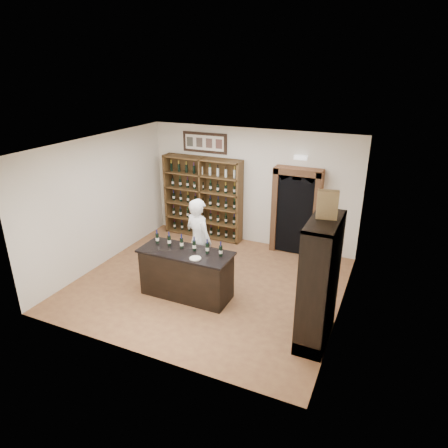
{
  "coord_description": "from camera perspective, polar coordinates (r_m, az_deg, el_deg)",
  "views": [
    {
      "loc": [
        3.42,
        -6.77,
        4.43
      ],
      "look_at": [
        0.23,
        0.3,
        1.32
      ],
      "focal_mm": 32.0,
      "sensor_mm": 36.0,
      "label": 1
    }
  ],
  "objects": [
    {
      "name": "ceiling",
      "position": [
        7.72,
        -2.51,
        11.13
      ],
      "size": [
        5.5,
        5.5,
        0.0
      ],
      "primitive_type": "plane",
      "rotation": [
        3.14,
        0.0,
        0.0
      ],
      "color": "white",
      "rests_on": "wall_back"
    },
    {
      "name": "arched_doorway",
      "position": [
        9.91,
        10.27,
        2.08
      ],
      "size": [
        1.17,
        0.35,
        2.17
      ],
      "color": "black",
      "rests_on": "ground"
    },
    {
      "name": "counter_bottle_4",
      "position": [
        7.78,
        -2.4,
        -3.47
      ],
      "size": [
        0.07,
        0.07,
        0.3
      ],
      "color": "black",
      "rests_on": "tasting_counter"
    },
    {
      "name": "wall_right",
      "position": [
        7.41,
        17.09,
        -2.5
      ],
      "size": [
        0.04,
        5.0,
        3.0
      ],
      "primitive_type": "cube",
      "color": "silver",
      "rests_on": "ground"
    },
    {
      "name": "wine_crate",
      "position": [
        6.34,
        14.55,
        2.69
      ],
      "size": [
        0.34,
        0.19,
        0.45
      ],
      "primitive_type": "cube",
      "rotation": [
        0.0,
        0.0,
        0.2
      ],
      "color": "tan",
      "rests_on": "side_cabinet"
    },
    {
      "name": "side_cabinet",
      "position": [
        6.98,
        13.48,
        -10.62
      ],
      "size": [
        0.48,
        1.2,
        2.2
      ],
      "color": "black",
      "rests_on": "ground"
    },
    {
      "name": "framed_picture",
      "position": [
        10.54,
        -2.77,
        11.54
      ],
      "size": [
        1.25,
        0.04,
        0.52
      ],
      "primitive_type": "cube",
      "color": "black",
      "rests_on": "wall_back"
    },
    {
      "name": "counter_bottle_1",
      "position": [
        8.17,
        -7.83,
        -2.38
      ],
      "size": [
        0.07,
        0.07,
        0.3
      ],
      "color": "black",
      "rests_on": "tasting_counter"
    },
    {
      "name": "floor",
      "position": [
        8.78,
        -2.19,
        -8.48
      ],
      "size": [
        5.5,
        5.5,
        0.0
      ],
      "primitive_type": "plane",
      "color": "#97663C",
      "rests_on": "ground"
    },
    {
      "name": "emergency_light",
      "position": [
        9.66,
        10.91,
        9.31
      ],
      "size": [
        0.3,
        0.1,
        0.1
      ],
      "primitive_type": "cube",
      "color": "white",
      "rests_on": "wall_back"
    },
    {
      "name": "shopkeeper",
      "position": [
        8.53,
        -3.63,
        -2.36
      ],
      "size": [
        0.8,
        0.65,
        1.88
      ],
      "primitive_type": "imported",
      "rotation": [
        0.0,
        0.0,
        2.8
      ],
      "color": "white",
      "rests_on": "ground"
    },
    {
      "name": "wall_left",
      "position": [
        9.62,
        -17.19,
        3.09
      ],
      "size": [
        0.04,
        5.0,
        3.0
      ],
      "primitive_type": "cube",
      "color": "silver",
      "rests_on": "ground"
    },
    {
      "name": "tasting_counter",
      "position": [
        8.16,
        -5.39,
        -7.1
      ],
      "size": [
        1.88,
        0.78,
        1.0
      ],
      "color": "black",
      "rests_on": "ground"
    },
    {
      "name": "counter_bottle_0",
      "position": [
        8.32,
        -9.52,
        -2.03
      ],
      "size": [
        0.07,
        0.07,
        0.3
      ],
      "color": "black",
      "rests_on": "tasting_counter"
    },
    {
      "name": "counter_bottle_3",
      "position": [
        7.9,
        -4.27,
        -3.1
      ],
      "size": [
        0.07,
        0.07,
        0.3
      ],
      "color": "black",
      "rests_on": "tasting_counter"
    },
    {
      "name": "counter_bottle_2",
      "position": [
        8.03,
        -6.08,
        -2.73
      ],
      "size": [
        0.07,
        0.07,
        0.3
      ],
      "color": "black",
      "rests_on": "tasting_counter"
    },
    {
      "name": "counter_bottle_5",
      "position": [
        7.67,
        -0.46,
        -3.85
      ],
      "size": [
        0.07,
        0.07,
        0.3
      ],
      "color": "black",
      "rests_on": "tasting_counter"
    },
    {
      "name": "wall_back",
      "position": [
        10.3,
        3.9,
        5.26
      ],
      "size": [
        5.5,
        0.04,
        3.0
      ],
      "primitive_type": "cube",
      "color": "silver",
      "rests_on": "ground"
    },
    {
      "name": "wine_shelf",
      "position": [
        10.78,
        -2.96,
        3.81
      ],
      "size": [
        2.2,
        0.38,
        2.2
      ],
      "color": "brown",
      "rests_on": "ground"
    },
    {
      "name": "plate",
      "position": [
        7.62,
        -4.12,
        -4.92
      ],
      "size": [
        0.22,
        0.22,
        0.02
      ],
      "primitive_type": "cylinder",
      "color": "silver",
      "rests_on": "tasting_counter"
    }
  ]
}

